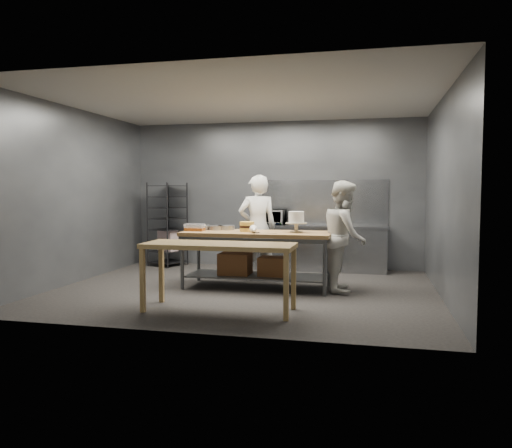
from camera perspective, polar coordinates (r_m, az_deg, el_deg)
The scene contains 16 objects.
ground at distance 8.09m, azimuth -1.34°, elevation -7.49°, with size 6.00×6.00×0.00m, color black.
back_wall at distance 10.37m, azimuth 2.09°, elevation 3.39°, with size 6.00×0.04×3.00m, color #4C4F54.
work_table at distance 8.13m, azimuth -0.18°, elevation -3.33°, with size 2.40×0.90×0.92m.
near_counter at distance 6.59m, azimuth -4.27°, elevation -2.96°, with size 2.00×0.70×0.90m.
back_counter at distance 9.97m, azimuth 7.38°, elevation -2.71°, with size 2.60×0.60×0.90m.
splashback_panel at distance 10.20m, azimuth 7.59°, elevation 2.50°, with size 2.60×0.02×0.90m, color slate.
speed_rack at distance 10.66m, azimuth -10.07°, elevation -0.12°, with size 0.79×0.82×1.75m.
chef_behind at distance 8.82m, azimuth 0.17°, elevation -0.42°, with size 0.68×0.45×1.86m, color silver.
chef_right at distance 8.00m, azimuth 10.08°, elevation -1.35°, with size 0.85×0.66×1.75m, color silver.
microwave at distance 10.06m, azimuth 1.82°, elevation 0.81°, with size 0.54×0.37×0.30m, color black.
frosted_cake_stand at distance 7.98m, azimuth 4.63°, elevation 0.56°, with size 0.34×0.34×0.33m.
layer_cake at distance 8.14m, azimuth -1.04°, elevation -0.30°, with size 0.24×0.24×0.16m.
cake_pans at distance 8.51m, azimuth -4.65°, elevation -0.41°, with size 0.68×0.36×0.07m.
piping_bag at distance 7.80m, azimuth -0.27°, elevation -0.63°, with size 0.12×0.12×0.38m, color white.
offset_spatula at distance 7.82m, azimuth 0.73°, elevation -1.03°, with size 0.37×0.02×0.02m.
pastry_clamshells at distance 8.40m, azimuth -7.02°, elevation -0.36°, with size 0.37×0.34×0.11m.
Camera 1 is at (1.97, -7.67, 1.61)m, focal length 35.00 mm.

